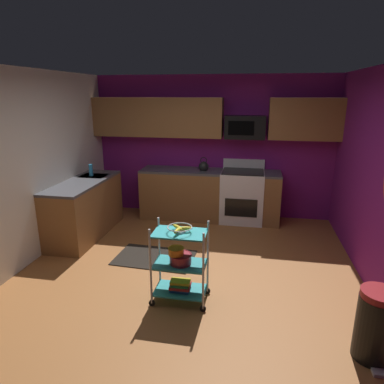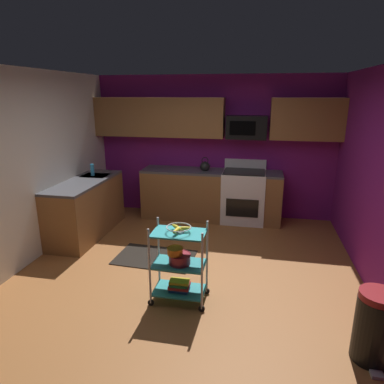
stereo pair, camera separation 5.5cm
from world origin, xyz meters
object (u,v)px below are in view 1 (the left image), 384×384
at_px(microwave, 245,127).
at_px(kettle, 204,166).
at_px(dish_soap_bottle, 91,170).
at_px(fruit_bowl, 180,228).
at_px(mixing_bowl_small, 176,251).
at_px(mixing_bowl_large, 181,258).
at_px(rolling_cart, 180,264).
at_px(oven_range, 242,196).
at_px(trash_can, 376,325).
at_px(book_stack, 180,285).

bearing_deg(microwave, kettle, -171.33).
bearing_deg(dish_soap_bottle, fruit_bowl, -44.29).
xyz_separation_m(fruit_bowl, dish_soap_bottle, (-1.96, 1.92, 0.14)).
bearing_deg(mixing_bowl_small, mixing_bowl_large, 28.61).
distance_m(microwave, kettle, 1.01).
relative_size(microwave, rolling_cart, 0.77).
xyz_separation_m(microwave, rolling_cart, (-0.56, -2.80, -1.25)).
bearing_deg(oven_range, trash_can, -68.11).
bearing_deg(fruit_bowl, trash_can, -16.39).
relative_size(oven_range, mixing_bowl_large, 4.37).
relative_size(mixing_bowl_small, trash_can, 0.28).
relative_size(rolling_cart, trash_can, 1.39).
bearing_deg(book_stack, dish_soap_bottle, 135.71).
bearing_deg(kettle, microwave, 8.67).
relative_size(mixing_bowl_large, book_stack, 1.06).
relative_size(fruit_bowl, dish_soap_bottle, 1.36).
relative_size(rolling_cart, book_stack, 3.86).
bearing_deg(kettle, trash_can, -58.12).
relative_size(mixing_bowl_small, book_stack, 0.77).
distance_m(fruit_bowl, kettle, 2.70).
xyz_separation_m(rolling_cart, kettle, (-0.15, 2.69, 0.54)).
height_order(oven_range, kettle, kettle).
relative_size(microwave, book_stack, 2.95).
distance_m(rolling_cart, mixing_bowl_large, 0.07).
xyz_separation_m(oven_range, mixing_bowl_large, (-0.56, -2.70, 0.04)).
distance_m(book_stack, dish_soap_bottle, 2.87).
relative_size(mixing_bowl_large, trash_can, 0.38).
xyz_separation_m(book_stack, trash_can, (1.87, -0.55, 0.14)).
bearing_deg(trash_can, oven_range, 111.89).
distance_m(kettle, trash_can, 3.87).
bearing_deg(microwave, dish_soap_bottle, -160.68).
height_order(kettle, trash_can, kettle).
distance_m(mixing_bowl_small, trash_can, 2.00).
xyz_separation_m(kettle, trash_can, (2.02, -3.24, -0.67)).
height_order(fruit_bowl, mixing_bowl_small, fruit_bowl).
distance_m(rolling_cart, kettle, 2.75).
relative_size(dish_soap_bottle, trash_can, 0.30).
height_order(oven_range, fruit_bowl, oven_range).
relative_size(fruit_bowl, kettle, 1.03).
bearing_deg(mixing_bowl_large, microwave, 78.74).
bearing_deg(trash_can, book_stack, 163.61).
bearing_deg(oven_range, rolling_cart, -101.81).
relative_size(oven_range, fruit_bowl, 4.04).
distance_m(oven_range, microwave, 1.23).
height_order(book_stack, kettle, kettle).
distance_m(mixing_bowl_small, dish_soap_bottle, 2.76).
relative_size(rolling_cart, kettle, 3.47).
xyz_separation_m(microwave, fruit_bowl, (-0.56, -2.80, -0.82)).
xyz_separation_m(rolling_cart, fruit_bowl, (0.00, 0.00, 0.42)).
bearing_deg(fruit_bowl, mixing_bowl_large, 0.00).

